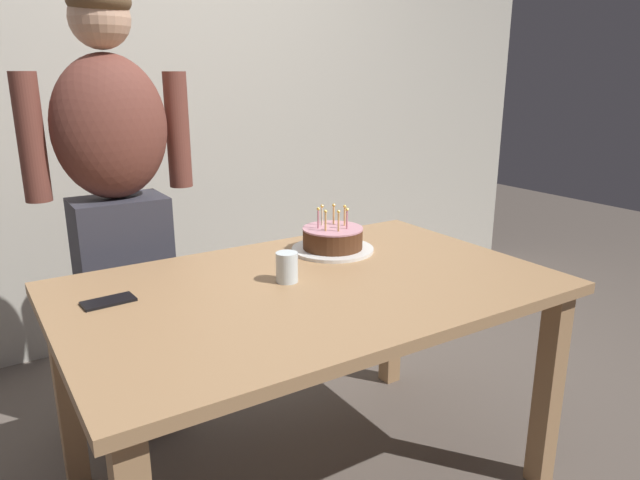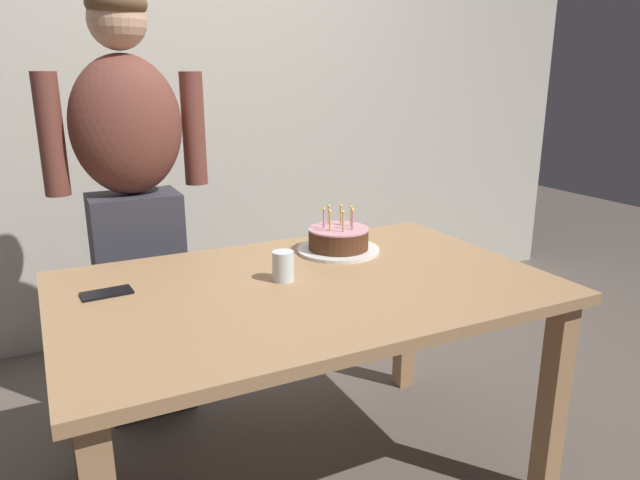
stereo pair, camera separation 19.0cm
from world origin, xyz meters
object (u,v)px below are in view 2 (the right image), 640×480
Objects in this scene: water_glass_near at (283,266)px; person_man_bearded at (134,206)px; birthday_cake at (338,241)px; cell_phone at (107,293)px.

person_man_bearded is at bearing 115.15° from water_glass_near.
water_glass_near is at bearing -147.27° from birthday_cake.
water_glass_near is 0.66× the size of cell_phone.
birthday_cake is 0.82m from cell_phone.
birthday_cake is 0.36m from water_glass_near.
cell_phone is 0.09× the size of person_man_bearded.
cell_phone is at bearing -175.03° from birthday_cake.
water_glass_near is (-0.30, -0.19, 0.01)m from birthday_cake.
person_man_bearded reaches higher than birthday_cake.
person_man_bearded is at bearing 141.20° from birthday_cake.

